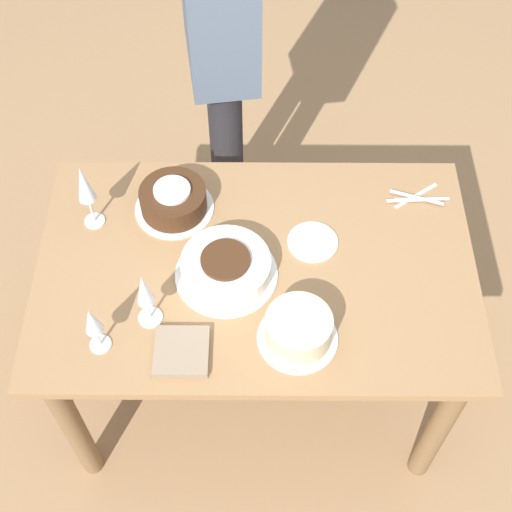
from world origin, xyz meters
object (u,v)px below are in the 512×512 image
at_px(wine_glass_extra, 92,323).
at_px(person_cutting, 219,8).
at_px(cake_front_chocolate, 173,200).
at_px(cake_center_white, 226,268).
at_px(wine_glass_far, 144,292).
at_px(cake_back_decorated, 298,330).
at_px(wine_glass_near, 84,186).

height_order(wine_glass_extra, person_cutting, person_cutting).
distance_m(cake_front_chocolate, wine_glass_extra, 0.51).
relative_size(cake_center_white, cake_front_chocolate, 1.22).
height_order(cake_front_chocolate, wine_glass_far, wine_glass_far).
height_order(wine_glass_far, person_cutting, person_cutting).
relative_size(cake_back_decorated, wine_glass_extra, 1.23).
distance_m(wine_glass_far, wine_glass_extra, 0.15).
height_order(wine_glass_near, person_cutting, person_cutting).
xyz_separation_m(cake_center_white, wine_glass_near, (0.41, -0.19, 0.13)).
bearing_deg(wine_glass_near, person_cutting, -121.04).
bearing_deg(wine_glass_far, wine_glass_near, -59.36).
height_order(cake_back_decorated, wine_glass_far, wine_glass_far).
xyz_separation_m(cake_back_decorated, wine_glass_near, (0.61, -0.40, 0.12)).
relative_size(cake_center_white, person_cutting, 0.17).
distance_m(cake_front_chocolate, wine_glass_near, 0.27).
relative_size(cake_back_decorated, wine_glass_far, 1.07).
relative_size(wine_glass_near, person_cutting, 0.14).
bearing_deg(person_cutting, cake_front_chocolate, -21.50).
bearing_deg(wine_glass_near, cake_center_white, 154.66).
bearing_deg(cake_center_white, wine_glass_near, -25.34).
bearing_deg(wine_glass_far, cake_back_decorated, 171.22).
bearing_deg(cake_front_chocolate, person_cutting, -103.02).
height_order(cake_front_chocolate, wine_glass_extra, wine_glass_extra).
distance_m(cake_center_white, wine_glass_extra, 0.41).
distance_m(cake_front_chocolate, cake_back_decorated, 0.58).
distance_m(cake_front_chocolate, person_cutting, 0.64).
height_order(cake_front_chocolate, wine_glass_near, wine_glass_near).
height_order(cake_front_chocolate, cake_back_decorated, cake_back_decorated).
bearing_deg(person_cutting, cake_back_decorated, 4.65).
distance_m(cake_center_white, wine_glass_near, 0.47).
height_order(cake_center_white, wine_glass_far, wine_glass_far).
bearing_deg(cake_back_decorated, wine_glass_extra, 2.39).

